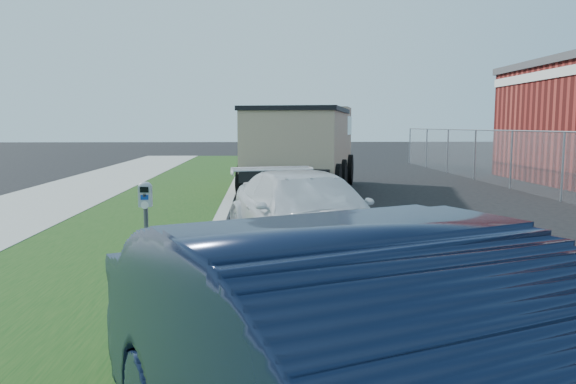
{
  "coord_description": "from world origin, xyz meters",
  "views": [
    {
      "loc": [
        -1.79,
        -7.09,
        1.96
      ],
      "look_at": [
        -1.4,
        1.0,
        1.0
      ],
      "focal_mm": 35.0,
      "sensor_mm": 36.0,
      "label": 1
    }
  ],
  "objects": [
    {
      "name": "ground",
      "position": [
        0.0,
        0.0,
        0.0
      ],
      "size": [
        120.0,
        120.0,
        0.0
      ],
      "primitive_type": "plane",
      "color": "black",
      "rests_on": "ground"
    },
    {
      "name": "streetside",
      "position": [
        -5.57,
        2.0,
        0.07
      ],
      "size": [
        6.12,
        50.0,
        0.15
      ],
      "color": "gray",
      "rests_on": "ground"
    },
    {
      "name": "chainlink_fence",
      "position": [
        6.0,
        7.0,
        1.26
      ],
      "size": [
        0.06,
        30.06,
        30.0
      ],
      "color": "slate",
      "rests_on": "ground"
    },
    {
      "name": "parking_meter",
      "position": [
        -3.2,
        -0.26,
        0.96
      ],
      "size": [
        0.16,
        0.11,
        1.18
      ],
      "rotation": [
        0.0,
        0.0,
        0.0
      ],
      "color": "#3F4247",
      "rests_on": "ground"
    },
    {
      "name": "white_wagon",
      "position": [
        -1.11,
        1.19,
        0.63
      ],
      "size": [
        2.72,
        4.63,
        1.26
      ],
      "primitive_type": "imported",
      "rotation": [
        0.0,
        0.0,
        0.23
      ],
      "color": "silver",
      "rests_on": "ground"
    },
    {
      "name": "dump_truck",
      "position": [
        -0.46,
        9.81,
        1.44
      ],
      "size": [
        3.85,
        6.9,
        2.56
      ],
      "rotation": [
        0.0,
        0.0,
        -0.23
      ],
      "color": "black",
      "rests_on": "ground"
    }
  ]
}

